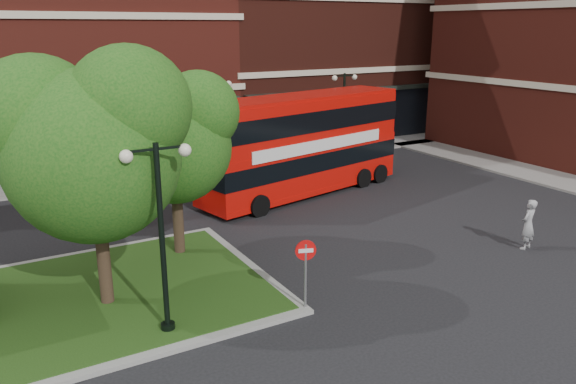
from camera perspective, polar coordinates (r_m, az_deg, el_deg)
ground at (r=17.24m, az=6.05°, el=-9.76°), size 120.00×120.00×0.00m
pavement_far at (r=31.29m, az=-11.81°, el=2.20°), size 44.00×3.00×0.12m
terrace_far_right at (r=43.20m, az=2.81°, el=17.00°), size 18.00×12.00×16.00m
traffic_island at (r=17.23m, az=-23.12°, el=-10.86°), size 12.60×7.60×0.15m
tree_island_west at (r=15.50m, az=-19.73°, el=5.10°), size 5.40×4.71×7.21m
tree_island_east at (r=18.69m, az=-11.88°, el=5.80°), size 4.46×3.90×6.29m
lamp_island at (r=14.01m, az=-12.74°, el=-3.84°), size 1.72×0.36×5.00m
lamp_far_left at (r=29.57m, az=-7.19°, el=7.08°), size 1.72×0.36×5.00m
lamp_far_right at (r=33.42m, az=5.67°, el=8.20°), size 1.72×0.36×5.00m
bus at (r=25.95m, az=1.50°, el=5.52°), size 10.89×4.65×4.05m
woman at (r=21.48m, az=23.21°, el=-3.04°), size 0.75×0.58×1.82m
car_silver at (r=28.70m, az=-14.67°, el=2.04°), size 4.22×1.90×1.41m
car_white at (r=31.83m, az=-1.21°, el=3.99°), size 4.47×2.07×1.42m
no_entry_sign at (r=15.32m, az=1.80°, el=-7.01°), size 0.56×0.24×2.09m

